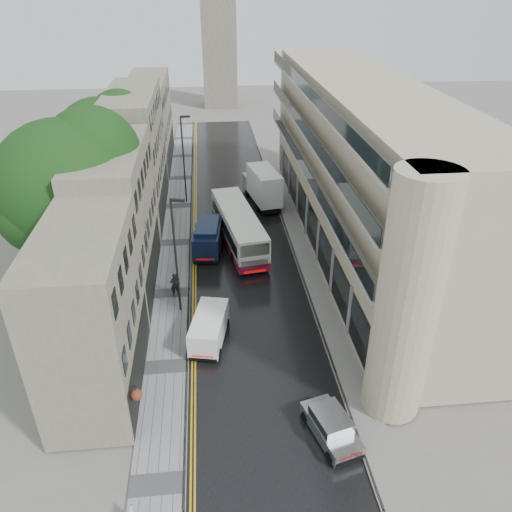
{
  "coord_description": "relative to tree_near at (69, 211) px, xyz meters",
  "views": [
    {
      "loc": [
        -2.69,
        -13.24,
        21.55
      ],
      "look_at": [
        0.53,
        18.0,
        3.68
      ],
      "focal_mm": 35.0,
      "sensor_mm": 36.0,
      "label": 1
    }
  ],
  "objects": [
    {
      "name": "modern_block",
      "position": [
        22.8,
        6.0,
        0.05
      ],
      "size": [
        8.0,
        40.0,
        14.0
      ],
      "primitive_type": null,
      "color": "tan",
      "rests_on": "ground"
    },
    {
      "name": "navy_van",
      "position": [
        8.38,
        4.15,
        -5.52
      ],
      "size": [
        2.81,
        5.71,
        2.8
      ],
      "primitive_type": null,
      "rotation": [
        0.0,
        0.0,
        -0.11
      ],
      "color": "#0E1834",
      "rests_on": "road"
    },
    {
      "name": "pedestrian",
      "position": [
        6.95,
        -1.17,
        -5.86
      ],
      "size": [
        0.82,
        0.67,
        1.93
      ],
      "primitive_type": "imported",
      "rotation": [
        0.0,
        0.0,
        3.48
      ],
      "color": "black",
      "rests_on": "left_sidewalk"
    },
    {
      "name": "white_lorry",
      "position": [
        14.78,
        13.71,
        -4.92
      ],
      "size": [
        3.65,
        7.94,
        4.02
      ],
      "primitive_type": null,
      "rotation": [
        0.0,
        0.0,
        0.18
      ],
      "color": "white",
      "rests_on": "road"
    },
    {
      "name": "white_van",
      "position": [
        8.2,
        -8.1,
        -5.9
      ],
      "size": [
        2.87,
        4.85,
        2.05
      ],
      "primitive_type": null,
      "rotation": [
        0.0,
        0.0,
        -0.22
      ],
      "color": "white",
      "rests_on": "road"
    },
    {
      "name": "lamp_post_far",
      "position": [
        7.45,
        16.88,
        -2.27
      ],
      "size": [
        1.04,
        0.31,
        9.11
      ],
      "primitive_type": null,
      "rotation": [
        0.0,
        0.0,
        0.08
      ],
      "color": "black",
      "rests_on": "left_sidewalk"
    },
    {
      "name": "road",
      "position": [
        12.5,
        7.5,
        -6.94
      ],
      "size": [
        9.0,
        85.0,
        0.02
      ],
      "primitive_type": "cube",
      "color": "black",
      "rests_on": "ground"
    },
    {
      "name": "right_sidewalk",
      "position": [
        17.9,
        7.5,
        -6.89
      ],
      "size": [
        1.8,
        85.0,
        0.12
      ],
      "primitive_type": "cube",
      "color": "slate",
      "rests_on": "ground"
    },
    {
      "name": "lamp_post_near",
      "position": [
        7.37,
        -3.11,
        -2.45
      ],
      "size": [
        1.01,
        0.48,
        8.75
      ],
      "primitive_type": null,
      "rotation": [
        0.0,
        0.0,
        -0.27
      ],
      "color": "black",
      "rests_on": "left_sidewalk"
    },
    {
      "name": "left_sidewalk",
      "position": [
        6.65,
        7.5,
        -6.89
      ],
      "size": [
        2.7,
        85.0,
        0.12
      ],
      "primitive_type": "cube",
      "color": "gray",
      "rests_on": "ground"
    },
    {
      "name": "cream_bus",
      "position": [
        11.65,
        3.44,
        -5.33
      ],
      "size": [
        4.44,
        11.96,
        3.19
      ],
      "primitive_type": null,
      "rotation": [
        0.0,
        0.0,
        0.16
      ],
      "color": "white",
      "rests_on": "road"
    },
    {
      "name": "silver_hatchback",
      "position": [
        15.26,
        -16.89,
        -6.18
      ],
      "size": [
        2.76,
        4.32,
        1.5
      ],
      "primitive_type": null,
      "rotation": [
        0.0,
        0.0,
        0.27
      ],
      "color": "#98999D",
      "rests_on": "road"
    },
    {
      "name": "old_shop_row",
      "position": [
        3.05,
        10.0,
        -0.95
      ],
      "size": [
        4.5,
        56.0,
        12.0
      ],
      "primitive_type": null,
      "color": "gray",
      "rests_on": "ground"
    },
    {
      "name": "tree_far",
      "position": [
        0.3,
        13.0,
        -0.72
      ],
      "size": [
        9.24,
        9.24,
        12.46
      ],
      "primitive_type": null,
      "color": "black",
      "rests_on": "ground"
    },
    {
      "name": "tree_near",
      "position": [
        0.0,
        0.0,
        0.0
      ],
      "size": [
        10.56,
        10.56,
        13.89
      ],
      "primitive_type": null,
      "color": "black",
      "rests_on": "ground"
    }
  ]
}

